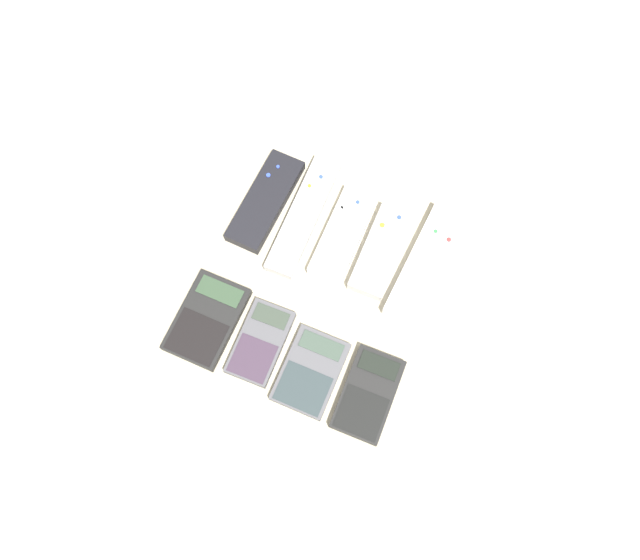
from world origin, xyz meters
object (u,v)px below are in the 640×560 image
calculator_0 (207,319)px  calculator_2 (311,372)px  remote_1 (304,216)px  remote_4 (426,264)px  remote_2 (340,233)px  remote_0 (266,201)px  remote_3 (382,251)px  calculator_3 (368,394)px  calculator_1 (261,342)px

calculator_0 → calculator_2: calculator_0 is taller
remote_1 → remote_4: bearing=-1.5°
remote_1 → calculator_2: (0.12, -0.22, -0.00)m
remote_2 → remote_4: remote_4 is taller
remote_0 → remote_3: size_ratio=1.12×
remote_2 → remote_4: bearing=1.3°
calculator_3 → remote_1: bearing=130.4°
remote_0 → calculator_1: (0.10, -0.21, -0.00)m
remote_0 → remote_1: bearing=2.5°
remote_3 → calculator_2: size_ratio=1.25×
remote_1 → remote_2: (0.07, -0.00, 0.00)m
calculator_2 → remote_2: bearing=101.1°
remote_1 → calculator_3: size_ratio=1.63×
remote_4 → calculator_2: (-0.09, -0.23, -0.00)m
calculator_1 → remote_3: bearing=59.8°
remote_3 → calculator_2: (-0.02, -0.22, -0.00)m
remote_1 → calculator_1: remote_1 is taller
remote_1 → calculator_0: remote_1 is taller
remote_0 → remote_2: same height
remote_4 → remote_1: bearing=-176.8°
calculator_0 → calculator_3: (0.26, -0.00, 0.00)m
remote_0 → remote_3: (0.20, -0.00, 0.00)m
remote_4 → remote_0: bearing=-176.6°
remote_1 → remote_3: size_ratio=1.39×
calculator_2 → calculator_3: (0.09, 0.01, 0.00)m
remote_4 → calculator_3: bearing=-88.6°
remote_0 → remote_2: size_ratio=1.07×
remote_2 → remote_3: (0.07, -0.00, 0.00)m
remote_2 → remote_3: 0.07m
calculator_2 → calculator_0: bearing=176.1°
remote_0 → calculator_1: remote_0 is taller
remote_0 → calculator_3: bearing=-37.7°
remote_3 → calculator_0: bearing=-134.8°
calculator_0 → calculator_2: size_ratio=1.12×
remote_0 → calculator_3: remote_0 is taller
remote_2 → calculator_1: remote_2 is taller
calculator_3 → calculator_2: bearing=-179.8°
calculator_0 → calculator_1: bearing=0.1°
remote_2 → calculator_3: bearing=-58.7°
remote_1 → remote_3: (0.14, -0.00, 0.00)m
calculator_2 → calculator_1: bearing=172.6°
calculator_0 → remote_2: bearing=58.2°
calculator_1 → calculator_2: calculator_1 is taller
remote_0 → remote_4: bearing=1.9°
remote_0 → remote_2: (0.13, -0.00, 0.00)m
remote_2 → remote_3: bearing=-2.1°
calculator_1 → remote_0: bearing=111.3°
calculator_0 → calculator_2: bearing=-3.4°
calculator_1 → calculator_0: bearing=178.1°
remote_0 → calculator_1: size_ratio=1.39×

